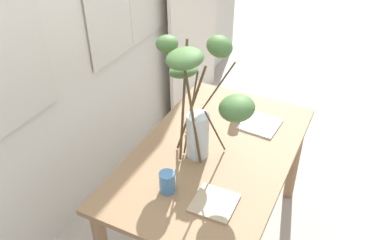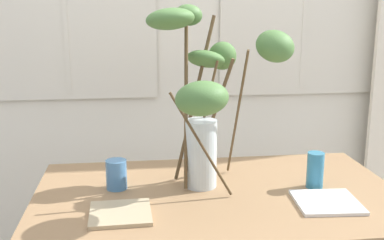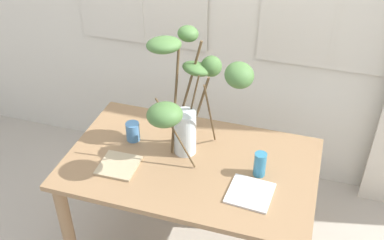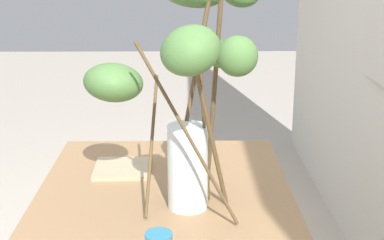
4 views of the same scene
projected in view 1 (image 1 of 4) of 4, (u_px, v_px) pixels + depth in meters
name	position (u px, v px, depth m)	size (l,w,h in m)	color
ground	(210.00, 238.00, 2.66)	(14.00, 14.00, 0.00)	#B7AD9E
dining_table	(213.00, 169.00, 2.31)	(1.35, 0.83, 0.73)	#93704C
vase_with_branches	(203.00, 92.00, 2.02)	(0.57, 0.53, 0.69)	silver
drinking_glass_blue_left	(167.00, 182.00, 1.96)	(0.08, 0.08, 0.11)	#4C84BC
drinking_glass_blue_right	(237.00, 108.00, 2.48)	(0.06, 0.06, 0.14)	teal
plate_square_left	(214.00, 203.00, 1.92)	(0.20, 0.20, 0.01)	tan
plate_square_right	(260.00, 124.00, 2.44)	(0.22, 0.22, 0.01)	white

